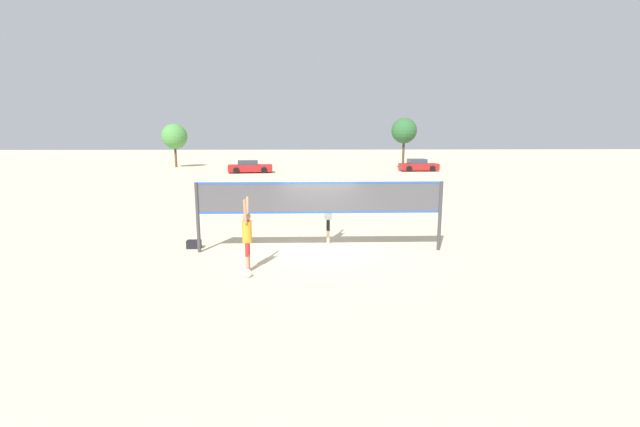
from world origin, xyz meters
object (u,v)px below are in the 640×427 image
at_px(parked_car_mid, 250,167).
at_px(tree_right_cluster, 404,131).
at_px(player_spiker, 247,233).
at_px(parked_car_near, 418,166).
at_px(tree_left_cluster, 175,137).
at_px(player_blocker, 328,212).
at_px(volleyball, 248,273).
at_px(gear_bag, 194,244).
at_px(volleyball_net, 320,203).

distance_m(parked_car_mid, tree_right_cluster, 18.25).
relative_size(player_spiker, parked_car_near, 0.52).
height_order(parked_car_near, tree_left_cluster, tree_left_cluster).
xyz_separation_m(player_spiker, parked_car_near, (14.12, 34.59, -0.55)).
distance_m(player_blocker, tree_right_cluster, 36.17).
relative_size(volleyball, gear_bag, 0.47).
relative_size(volleyball_net, tree_right_cluster, 1.43).
bearing_deg(volleyball_net, player_spiker, -135.36).
xyz_separation_m(gear_bag, parked_car_mid, (-1.87, 30.43, 0.45)).
relative_size(volleyball_net, tree_left_cluster, 1.59).
bearing_deg(parked_car_near, parked_car_mid, -177.35).
xyz_separation_m(volleyball, parked_car_near, (14.06, 35.11, 0.49)).
distance_m(volleyball_net, tree_left_cluster, 42.36).
distance_m(player_spiker, tree_left_cluster, 43.63).
bearing_deg(volleyball_net, player_blocker, 72.87).
bearing_deg(volleyball, tree_right_cluster, 71.11).
relative_size(gear_bag, parked_car_near, 0.12).
bearing_deg(tree_left_cluster, player_spiker, -71.02).
xyz_separation_m(volleyball_net, player_spiker, (-2.19, -2.16, -0.54)).
relative_size(volleyball_net, parked_car_near, 2.00).
relative_size(parked_car_mid, tree_right_cluster, 0.81).
bearing_deg(parked_car_mid, gear_bag, -93.88).
xyz_separation_m(player_blocker, parked_car_mid, (-6.66, 29.85, -0.57)).
bearing_deg(volleyball_net, gear_bag, 173.37).
bearing_deg(volleyball_net, parked_car_mid, 101.55).
bearing_deg(volleyball_net, tree_right_cluster, 72.89).
height_order(volleyball_net, tree_left_cluster, tree_left_cluster).
relative_size(player_blocker, volleyball, 9.68).
bearing_deg(parked_car_mid, tree_right_cluster, 7.45).
distance_m(player_blocker, tree_left_cluster, 41.51).
distance_m(player_blocker, parked_car_mid, 30.59).
height_order(player_blocker, tree_left_cluster, tree_left_cluster).
xyz_separation_m(player_spiker, player_blocker, (2.53, 3.26, 0.01)).
relative_size(tree_left_cluster, tree_right_cluster, 0.90).
bearing_deg(gear_bag, player_spiker, -49.89).
bearing_deg(tree_left_cluster, parked_car_mid, -38.82).
height_order(player_spiker, gear_bag, player_spiker).
relative_size(parked_car_near, tree_right_cluster, 0.72).
distance_m(volleyball, gear_bag, 3.95).
relative_size(player_blocker, gear_bag, 4.55).
bearing_deg(tree_right_cluster, parked_car_mid, -165.15).
height_order(player_spiker, tree_left_cluster, tree_left_cluster).
relative_size(player_spiker, player_blocker, 0.99).
height_order(gear_bag, parked_car_near, parked_car_near).
distance_m(player_spiker, volleyball, 1.17).
height_order(volleyball, tree_right_cluster, tree_right_cluster).
xyz_separation_m(player_blocker, tree_right_cluster, (10.60, 34.43, 3.22)).
relative_size(player_blocker, parked_car_near, 0.52).
bearing_deg(tree_right_cluster, volleyball_net, -107.11).
height_order(volleyball, tree_left_cluster, tree_left_cluster).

